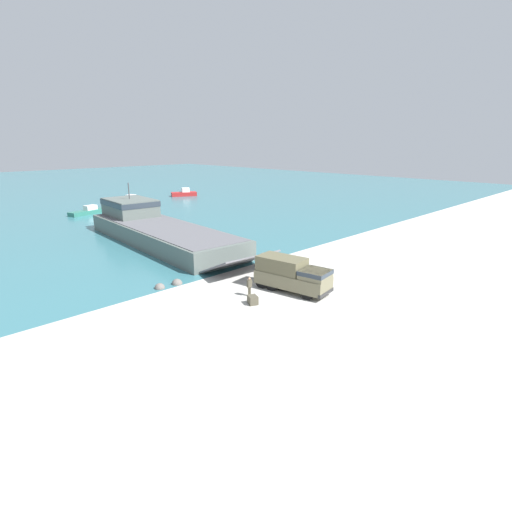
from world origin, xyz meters
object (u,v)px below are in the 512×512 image
object	(u,v)px
soldier_on_ramp	(249,285)
cargo_crate	(253,300)
military_truck	(292,275)
moored_boat_b	(89,211)
moored_boat_c	(133,200)
moored_boat_a	(184,193)
mooring_bollard	(271,258)
landing_craft	(155,228)

from	to	relation	value
soldier_on_ramp	cargo_crate	size ratio (longest dim) A/B	1.98
military_truck	moored_boat_b	bearing A→B (deg)	167.23
moored_boat_b	moored_boat_c	size ratio (longest dim) A/B	1.20
moored_boat_a	mooring_bollard	distance (m)	60.56
landing_craft	military_truck	distance (m)	26.11
landing_craft	moored_boat_c	distance (m)	37.43
soldier_on_ramp	mooring_bollard	bearing A→B (deg)	-56.77
moored_boat_a	moored_boat_c	xyz separation A→B (m)	(-15.24, -2.02, -0.06)
moored_boat_a	moored_boat_b	distance (m)	29.47
landing_craft	cargo_crate	distance (m)	26.65
soldier_on_ramp	mooring_bollard	distance (m)	11.02
landing_craft	moored_boat_c	world-z (taller)	landing_craft
military_truck	cargo_crate	xyz separation A→B (m)	(-4.75, 0.21, -1.19)
landing_craft	moored_boat_b	xyz separation A→B (m)	(1.91, 27.34, -1.22)
moored_boat_a	cargo_crate	bearing A→B (deg)	175.98
moored_boat_c	moored_boat_a	bearing A→B (deg)	161.40
soldier_on_ramp	moored_boat_c	xyz separation A→B (m)	(19.90, 58.73, -0.38)
landing_craft	cargo_crate	world-z (taller)	landing_craft
moored_boat_a	moored_boat_b	xyz separation A→B (m)	(-28.03, -9.08, -0.15)
landing_craft	moored_boat_b	world-z (taller)	landing_craft
moored_boat_b	mooring_bollard	xyz separation A→B (m)	(2.10, -45.65, -0.16)
landing_craft	military_truck	bearing A→B (deg)	-89.10
moored_boat_b	cargo_crate	bearing A→B (deg)	156.63
military_truck	moored_boat_c	xyz separation A→B (m)	(16.22, 60.46, -0.93)
moored_boat_b	moored_boat_c	distance (m)	14.62
moored_boat_c	mooring_bollard	world-z (taller)	moored_boat_c
soldier_on_ramp	moored_boat_c	size ratio (longest dim) A/B	0.27
mooring_bollard	cargo_crate	xyz separation A→B (m)	(-10.27, -7.55, -0.00)
soldier_on_ramp	moored_boat_b	world-z (taller)	soldier_on_ramp
landing_craft	soldier_on_ramp	bearing A→B (deg)	-97.83
moored_boat_c	mooring_bollard	bearing A→B (deg)	52.38
moored_boat_b	moored_boat_c	bearing A→B (deg)	-75.77
mooring_bollard	moored_boat_c	bearing A→B (deg)	78.52
military_truck	soldier_on_ramp	bearing A→B (deg)	-124.27
mooring_bollard	cargo_crate	distance (m)	12.75
soldier_on_ramp	moored_boat_b	distance (m)	52.16
landing_craft	moored_boat_a	size ratio (longest dim) A/B	5.23
moored_boat_b	landing_craft	bearing A→B (deg)	161.37
military_truck	landing_craft	bearing A→B (deg)	167.57
landing_craft	moored_boat_a	bearing A→B (deg)	54.80
moored_boat_a	mooring_bollard	size ratio (longest dim) A/B	9.68
moored_boat_b	cargo_crate	size ratio (longest dim) A/B	8.80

